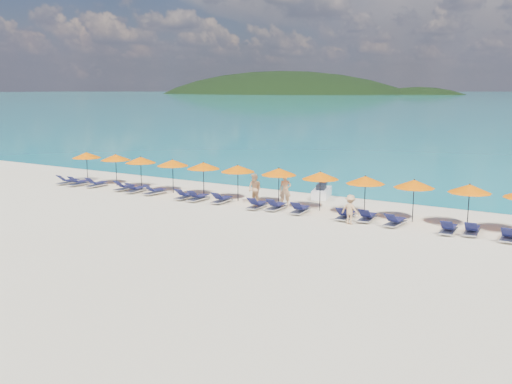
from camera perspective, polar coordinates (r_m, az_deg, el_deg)
The scene contains 36 objects.
ground at distance 29.28m, azimuth -3.09°, elevation -3.21°, with size 1400.00×1400.00×0.00m, color beige.
headland_main at distance 647.62m, azimuth 2.35°, elevation 6.41°, with size 374.00×242.00×126.50m.
headland_small at distance 608.03m, azimuth 15.80°, elevation 6.05°, with size 162.00×126.00×85.50m.
jetski at distance 36.29m, azimuth 6.58°, elevation -0.02°, with size 1.57×2.63×0.88m.
beachgoer_a at distance 33.46m, azimuth 2.94°, elevation 0.17°, with size 0.69×0.46×1.90m, color tan.
beachgoer_b at distance 34.01m, azimuth -0.13°, elevation 0.30°, with size 0.89×0.51×1.84m, color tan.
beachgoer_c at distance 29.42m, azimuth 9.41°, elevation -1.74°, with size 0.99×0.46×1.53m, color tan.
umbrella_0 at distance 43.56m, azimuth -16.60°, elevation 3.55°, with size 2.10×2.10×2.28m.
umbrella_1 at distance 41.62m, azimuth -13.86°, elevation 3.38°, with size 2.10×2.10×2.28m.
umbrella_2 at distance 39.76m, azimuth -11.47°, elevation 3.16°, with size 2.10×2.10×2.28m.
umbrella_3 at distance 37.87m, azimuth -8.34°, elevation 2.90°, with size 2.10×2.10×2.28m.
umbrella_4 at distance 36.22m, azimuth -5.28°, elevation 2.63°, with size 2.10×2.10×2.28m.
umbrella_5 at distance 34.79m, azimuth -1.83°, elevation 2.35°, with size 2.10×2.10×2.28m.
umbrella_6 at distance 33.52m, azimuth 2.30°, elevation 2.04°, with size 2.10×2.10×2.28m.
umbrella_7 at distance 32.20m, azimuth 6.45°, elevation 1.64°, with size 2.10×2.10×2.28m.
umbrella_8 at distance 31.05m, azimuth 10.88°, elevation 1.20°, with size 2.10×2.10×2.28m.
umbrella_9 at distance 30.37m, azimuth 15.54°, elevation 0.80°, with size 2.10×2.10×2.28m.
umbrella_10 at distance 29.76m, azimuth 20.58°, elevation 0.32°, with size 2.10×2.10×2.28m.
lounger_0 at distance 43.30m, azimuth -18.30°, elevation 1.04°, with size 0.79×1.75×0.66m.
lounger_1 at distance 42.46m, azimuth -17.31°, elevation 0.92°, with size 0.63×1.70×0.66m.
lounger_2 at distance 41.51m, azimuth -15.70°, elevation 0.79°, with size 0.65×1.71×0.66m.
lounger_3 at distance 39.62m, azimuth -12.96°, elevation 0.47°, with size 0.74×1.74×0.66m.
lounger_4 at distance 38.70m, azimuth -11.95°, elevation 0.28°, with size 0.73×1.74×0.66m.
lounger_5 at distance 37.73m, azimuth -10.12°, elevation 0.09°, with size 0.77×1.75×0.66m.
lounger_6 at distance 35.89m, azimuth -7.08°, elevation -0.36°, with size 0.69×1.72×0.66m.
lounger_7 at distance 35.24m, azimuth -5.81°, elevation -0.53°, with size 0.66×1.71×0.66m.
lounger_8 at distance 34.48m, azimuth -3.45°, elevation -0.74°, with size 0.70×1.73×0.66m.
lounger_9 at distance 32.84m, azimuth 0.13°, elevation -1.28°, with size 0.71×1.73×0.66m.
lounger_10 at distance 32.49m, azimuth 2.03°, elevation -1.41°, with size 0.67×1.72×0.66m.
lounger_11 at distance 31.71m, azimuth 4.43°, elevation -1.73°, with size 0.77×1.75×0.66m.
lounger_12 at distance 30.57m, azimuth 8.93°, elevation -2.29°, with size 0.69×1.72×0.66m.
lounger_13 at distance 30.37m, azimuth 11.07°, elevation -2.44°, with size 0.76×1.74×0.66m.
lounger_14 at distance 29.60m, azimuth 13.74°, elevation -2.88°, with size 0.78×1.75×0.66m.
lounger_15 at distance 28.83m, azimuth 18.70°, elevation -3.49°, with size 0.70×1.73×0.66m.
lounger_16 at distance 28.93m, azimuth 20.78°, elevation -3.58°, with size 0.76×1.75×0.66m.
lounger_17 at distance 28.46m, azimuth 23.96°, elevation -4.03°, with size 0.65×1.71×0.66m.
Camera 1 is at (16.25, -23.36, 6.88)m, focal length 40.00 mm.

